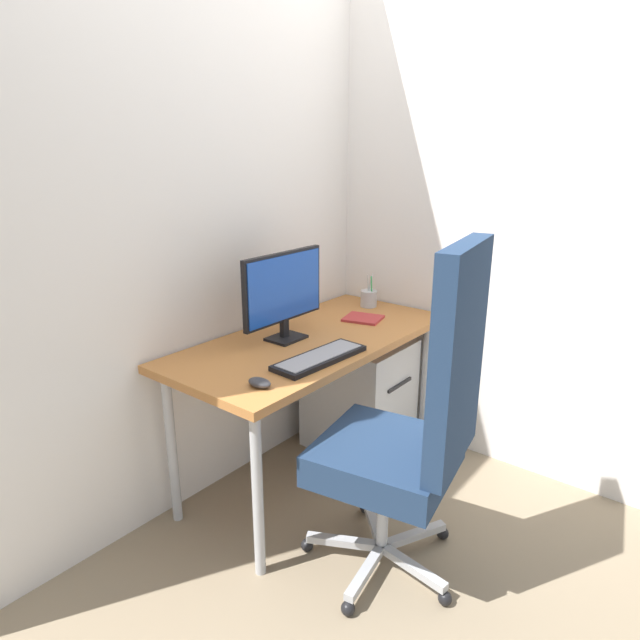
{
  "coord_description": "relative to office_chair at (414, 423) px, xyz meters",
  "views": [
    {
      "loc": [
        -1.81,
        -1.49,
        1.55
      ],
      "look_at": [
        -0.03,
        -0.06,
        0.82
      ],
      "focal_mm": 30.88,
      "sensor_mm": 36.0,
      "label": 1
    }
  ],
  "objects": [
    {
      "name": "ground_plane",
      "position": [
        0.27,
        0.67,
        -0.63
      ],
      "size": [
        8.0,
        8.0,
        0.0
      ],
      "primitive_type": "plane",
      "color": "gray"
    },
    {
      "name": "wall_back",
      "position": [
        0.27,
        1.03,
        0.77
      ],
      "size": [
        3.18,
        0.04,
        2.8
      ],
      "primitive_type": "cube",
      "color": "white",
      "rests_on": "ground_plane"
    },
    {
      "name": "wall_side_right",
      "position": [
        0.99,
        0.41,
        0.77
      ],
      "size": [
        0.04,
        2.44,
        2.8
      ],
      "primitive_type": "cube",
      "color": "white",
      "rests_on": "ground_plane"
    },
    {
      "name": "desk",
      "position": [
        0.27,
        0.67,
        0.03
      ],
      "size": [
        1.39,
        0.64,
        0.72
      ],
      "color": "#B27038",
      "rests_on": "ground_plane"
    },
    {
      "name": "office_chair",
      "position": [
        0.0,
        0.0,
        0.0
      ],
      "size": [
        0.61,
        0.6,
        1.27
      ],
      "color": "black",
      "rests_on": "ground_plane"
    },
    {
      "name": "filing_cabinet",
      "position": [
        0.65,
        0.68,
        -0.33
      ],
      "size": [
        0.42,
        0.49,
        0.59
      ],
      "color": "silver",
      "rests_on": "ground_plane"
    },
    {
      "name": "monitor",
      "position": [
        0.17,
        0.76,
        0.32
      ],
      "size": [
        0.47,
        0.13,
        0.39
      ],
      "color": "black",
      "rests_on": "desk"
    },
    {
      "name": "keyboard",
      "position": [
        0.06,
        0.47,
        0.11
      ],
      "size": [
        0.44,
        0.17,
        0.02
      ],
      "color": "black",
      "rests_on": "desk"
    },
    {
      "name": "mouse",
      "position": [
        -0.27,
        0.48,
        0.11
      ],
      "size": [
        0.06,
        0.1,
        0.03
      ],
      "primitive_type": "ellipsoid",
      "rotation": [
        0.0,
        0.0,
        0.03
      ],
      "color": "#333338",
      "rests_on": "desk"
    },
    {
      "name": "pen_holder",
      "position": [
        0.83,
        0.76,
        0.14
      ],
      "size": [
        0.09,
        0.09,
        0.18
      ],
      "color": "#B2B5BA",
      "rests_on": "desk"
    },
    {
      "name": "notebook",
      "position": [
        0.62,
        0.65,
        0.1
      ],
      "size": [
        0.2,
        0.21,
        0.01
      ],
      "primitive_type": "cube",
      "rotation": [
        0.0,
        0.0,
        0.26
      ],
      "color": "#B23333",
      "rests_on": "desk"
    }
  ]
}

